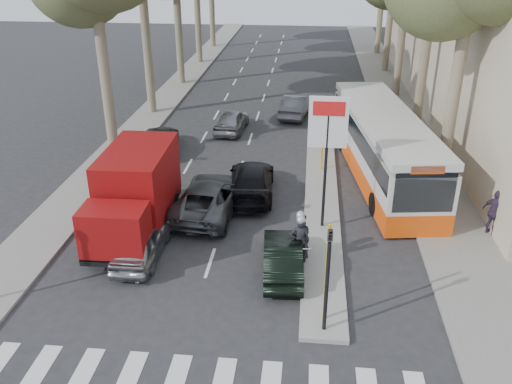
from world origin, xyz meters
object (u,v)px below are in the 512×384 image
silver_hatchback (141,243)px  dark_hatchback (283,257)px  red_truck (135,192)px  city_bus (383,144)px  motorcycle (300,240)px

silver_hatchback → dark_hatchback: size_ratio=0.99×
red_truck → city_bus: bearing=31.3°
city_bus → motorcycle: city_bus is taller
red_truck → city_bus: 12.32m
dark_hatchback → motorcycle: motorcycle is taller
dark_hatchback → red_truck: size_ratio=0.61×
dark_hatchback → red_truck: red_truck is taller
silver_hatchback → red_truck: size_ratio=0.61×
red_truck → motorcycle: red_truck is taller
red_truck → silver_hatchback: bearing=-71.3°
red_truck → motorcycle: 6.84m
silver_hatchback → motorcycle: (5.89, 0.32, 0.29)m
silver_hatchback → motorcycle: motorcycle is taller
city_bus → red_truck: bearing=-155.4°
red_truck → city_bus: (10.41, 6.60, -0.04)m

